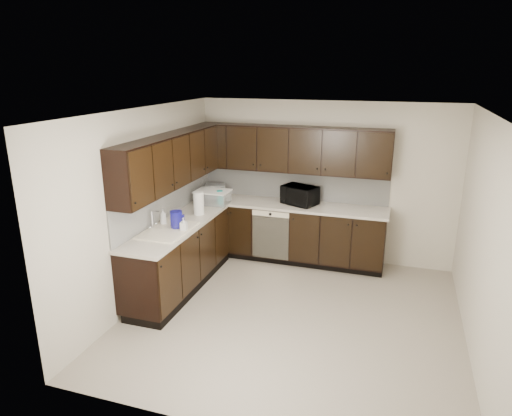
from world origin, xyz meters
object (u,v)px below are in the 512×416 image
at_px(toaster_oven, 215,190).
at_px(blue_pitcher, 176,220).
at_px(storage_bin, 213,197).
at_px(microwave, 300,195).
at_px(sink, 168,236).

bearing_deg(toaster_oven, blue_pitcher, -102.62).
bearing_deg(storage_bin, toaster_oven, 107.40).
distance_m(microwave, storage_bin, 1.35).
bearing_deg(storage_bin, blue_pitcher, -89.41).
height_order(sink, storage_bin, sink).
relative_size(sink, storage_bin, 1.63).
distance_m(sink, blue_pitcher, 0.23).
bearing_deg(microwave, blue_pitcher, -107.28).
height_order(sink, toaster_oven, sink).
xyz_separation_m(storage_bin, blue_pitcher, (0.01, -1.23, 0.02)).
relative_size(microwave, blue_pitcher, 2.17).
relative_size(sink, blue_pitcher, 3.41).
xyz_separation_m(sink, microwave, (1.35, 1.73, 0.20)).
height_order(toaster_oven, storage_bin, toaster_oven).
bearing_deg(storage_bin, microwave, 15.78).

